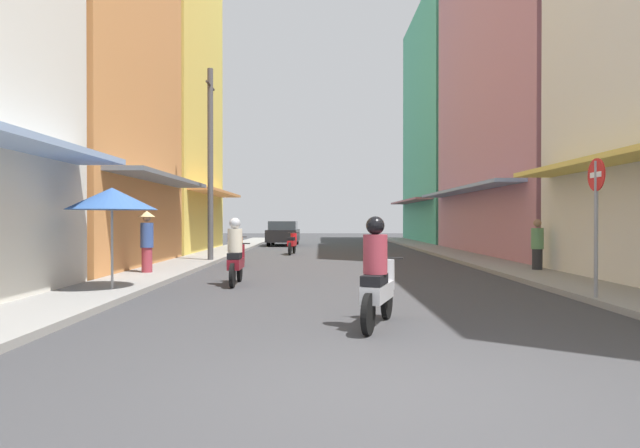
# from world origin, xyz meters

# --- Properties ---
(ground_plane) EXTENTS (83.63, 83.63, 0.00)m
(ground_plane) POSITION_xyz_m (0.00, 15.01, 0.00)
(ground_plane) COLOR #38383A
(sidewalk_left) EXTENTS (1.72, 46.02, 0.12)m
(sidewalk_left) POSITION_xyz_m (-5.11, 15.01, 0.06)
(sidewalk_left) COLOR gray
(sidewalk_left) RESTS_ON ground
(sidewalk_right) EXTENTS (1.72, 46.02, 0.12)m
(sidewalk_right) POSITION_xyz_m (5.11, 15.01, 0.06)
(sidewalk_right) COLOR gray
(sidewalk_right) RESTS_ON ground
(building_left_mid) EXTENTS (7.05, 8.05, 15.54)m
(building_left_mid) POSITION_xyz_m (-8.97, 12.09, 7.76)
(building_left_mid) COLOR #D88C4C
(building_left_mid) RESTS_ON ground
(building_left_far) EXTENTS (7.05, 8.37, 15.21)m
(building_left_far) POSITION_xyz_m (-8.97, 20.69, 7.60)
(building_left_far) COLOR #EFD159
(building_left_far) RESTS_ON ground
(building_right_mid) EXTENTS (7.05, 13.55, 16.25)m
(building_right_mid) POSITION_xyz_m (8.97, 18.51, 8.12)
(building_right_mid) COLOR #B7727F
(building_right_mid) RESTS_ON ground
(building_right_far) EXTENTS (7.05, 12.13, 15.87)m
(building_right_far) POSITION_xyz_m (8.97, 31.97, 7.93)
(building_right_far) COLOR #4CB28C
(building_right_far) RESTS_ON ground
(motorbike_silver) EXTENTS (0.75, 1.74, 1.58)m
(motorbike_silver) POSITION_xyz_m (0.20, 3.04, 0.70)
(motorbike_silver) COLOR black
(motorbike_silver) RESTS_ON ground
(motorbike_orange) EXTENTS (0.61, 1.79, 0.96)m
(motorbike_orange) POSITION_xyz_m (-3.31, 13.19, 0.50)
(motorbike_orange) COLOR black
(motorbike_orange) RESTS_ON ground
(motorbike_red) EXTENTS (0.55, 1.81, 0.96)m
(motorbike_red) POSITION_xyz_m (-1.86, 19.22, 0.50)
(motorbike_red) COLOR black
(motorbike_red) RESTS_ON ground
(motorbike_maroon) EXTENTS (0.55, 1.81, 1.58)m
(motorbike_maroon) POSITION_xyz_m (-2.60, 8.01, 0.70)
(motorbike_maroon) COLOR black
(motorbike_maroon) RESTS_ON ground
(parked_car) EXTENTS (1.81, 4.12, 1.45)m
(parked_car) POSITION_xyz_m (-2.82, 27.45, 0.74)
(parked_car) COLOR black
(parked_car) RESTS_ON ground
(pedestrian_midway) EXTENTS (0.34, 0.34, 1.55)m
(pedestrian_midway) POSITION_xyz_m (5.55, 10.61, 0.77)
(pedestrian_midway) COLOR #262628
(pedestrian_midway) RESTS_ON ground
(pedestrian_far) EXTENTS (0.44, 0.44, 1.77)m
(pedestrian_far) POSITION_xyz_m (-5.28, 9.80, 1.00)
(pedestrian_far) COLOR #99333F
(pedestrian_far) RESTS_ON ground
(vendor_umbrella) EXTENTS (1.81, 1.81, 2.19)m
(vendor_umbrella) POSITION_xyz_m (-4.88, 6.35, 1.96)
(vendor_umbrella) COLOR #99999E
(vendor_umbrella) RESTS_ON ground
(utility_pole) EXTENTS (0.20, 1.20, 6.87)m
(utility_pole) POSITION_xyz_m (-4.50, 14.35, 3.51)
(utility_pole) COLOR #4C4C4F
(utility_pole) RESTS_ON ground
(street_sign_no_entry) EXTENTS (0.07, 0.60, 2.65)m
(street_sign_no_entry) POSITION_xyz_m (4.40, 5.13, 1.72)
(street_sign_no_entry) COLOR gray
(street_sign_no_entry) RESTS_ON ground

